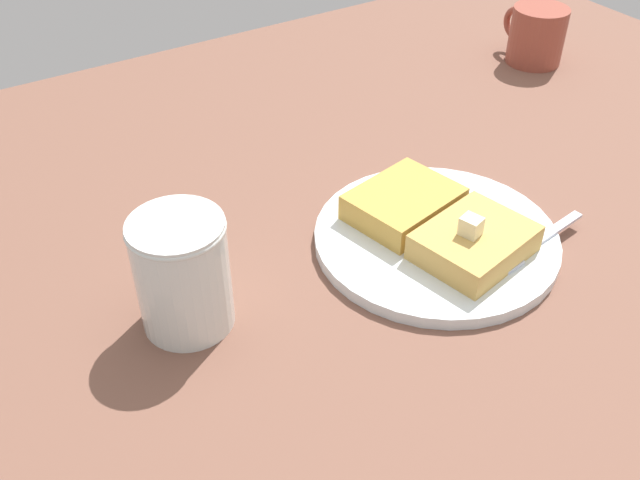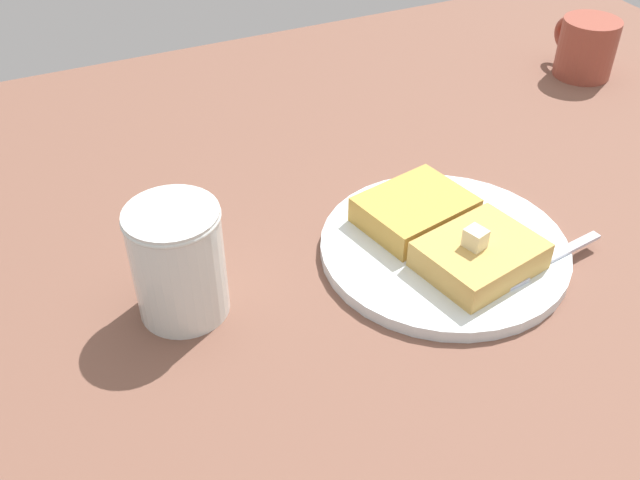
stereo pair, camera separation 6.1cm
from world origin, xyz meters
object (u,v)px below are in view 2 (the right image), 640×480
at_px(plate, 444,247).
at_px(fork, 528,269).
at_px(coffee_mug, 586,47).
at_px(syrup_jar, 179,266).

distance_m(plate, fork, 0.08).
relative_size(fork, coffee_mug, 1.59).
xyz_separation_m(plate, fork, (-0.06, -0.05, 0.01)).
relative_size(fork, syrup_jar, 1.57).
height_order(syrup_jar, coffee_mug, syrup_jar).
bearing_deg(coffee_mug, plate, 123.06).
relative_size(syrup_jar, coffee_mug, 1.01).
distance_m(plate, syrup_jar, 0.25).
bearing_deg(coffee_mug, fork, 133.12).
bearing_deg(fork, plate, 35.45).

